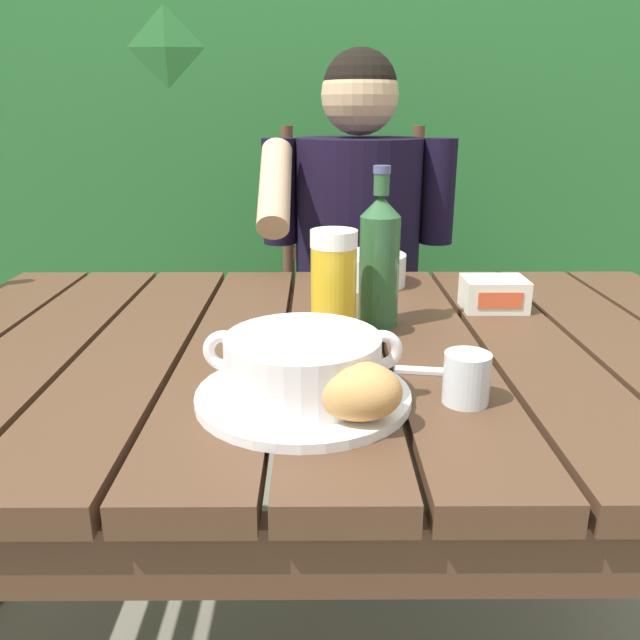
% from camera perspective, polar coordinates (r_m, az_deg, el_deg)
% --- Properties ---
extents(dining_table, '(1.34, 0.87, 0.75)m').
position_cam_1_polar(dining_table, '(1.01, 1.16, -6.80)').
color(dining_table, '#4D3321').
rests_on(dining_table, ground_plane).
extents(hedge_backdrop, '(3.44, 0.93, 1.91)m').
position_cam_1_polar(hedge_backdrop, '(2.52, 0.95, 15.20)').
color(hedge_backdrop, '#28682F').
rests_on(hedge_backdrop, ground_plane).
extents(chair_near_diner, '(0.42, 0.42, 1.05)m').
position_cam_1_polar(chair_near_diner, '(1.89, 2.92, 0.14)').
color(chair_near_diner, '#503426').
rests_on(chair_near_diner, ground_plane).
extents(person_eating, '(0.48, 0.47, 1.24)m').
position_cam_1_polar(person_eating, '(1.64, 3.33, 5.40)').
color(person_eating, black).
rests_on(person_eating, ground_plane).
extents(serving_plate, '(0.26, 0.26, 0.01)m').
position_cam_1_polar(serving_plate, '(0.78, -1.52, -6.81)').
color(serving_plate, white).
rests_on(serving_plate, dining_table).
extents(soup_bowl, '(0.24, 0.19, 0.08)m').
position_cam_1_polar(soup_bowl, '(0.76, -1.55, -3.86)').
color(soup_bowl, white).
rests_on(soup_bowl, serving_plate).
extents(bread_roll, '(0.11, 0.09, 0.07)m').
position_cam_1_polar(bread_roll, '(0.70, 3.34, -6.34)').
color(bread_roll, tan).
rests_on(bread_roll, serving_plate).
extents(beer_glass, '(0.07, 0.07, 0.17)m').
position_cam_1_polar(beer_glass, '(0.95, 1.12, 3.09)').
color(beer_glass, gold).
rests_on(beer_glass, dining_table).
extents(beer_bottle, '(0.06, 0.06, 0.26)m').
position_cam_1_polar(beer_bottle, '(1.02, 5.36, 5.45)').
color(beer_bottle, '#2B5830').
rests_on(beer_bottle, dining_table).
extents(water_glass_small, '(0.06, 0.06, 0.06)m').
position_cam_1_polar(water_glass_small, '(0.78, 13.03, -5.12)').
color(water_glass_small, silver).
rests_on(water_glass_small, dining_table).
extents(butter_tub, '(0.11, 0.08, 0.06)m').
position_cam_1_polar(butter_tub, '(1.16, 15.37, 2.29)').
color(butter_tub, white).
rests_on(butter_tub, dining_table).
extents(table_knife, '(0.15, 0.04, 0.01)m').
position_cam_1_polar(table_knife, '(0.87, 6.46, -4.33)').
color(table_knife, silver).
rests_on(table_knife, dining_table).
extents(diner_bowl, '(0.15, 0.15, 0.06)m').
position_cam_1_polar(diner_bowl, '(1.29, 4.44, 4.57)').
color(diner_bowl, white).
rests_on(diner_bowl, dining_table).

